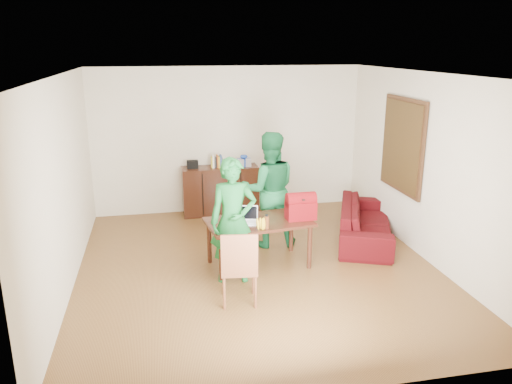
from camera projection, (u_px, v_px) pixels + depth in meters
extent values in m
cube|color=#4C2B13|center=(258.00, 271.00, 7.14)|extent=(5.00, 5.50, 0.10)
cube|color=white|center=(258.00, 70.00, 6.34)|extent=(5.00, 5.50, 0.10)
cube|color=beige|center=(228.00, 140.00, 9.37)|extent=(5.00, 0.10, 2.70)
cube|color=beige|center=(326.00, 261.00, 4.11)|extent=(5.00, 0.10, 2.70)
cube|color=beige|center=(59.00, 187.00, 6.26)|extent=(0.10, 5.50, 2.70)
cube|color=beige|center=(430.00, 168.00, 7.22)|extent=(0.10, 5.50, 2.70)
cube|color=#3F2614|center=(403.00, 145.00, 7.81)|extent=(0.04, 1.28, 1.48)
cube|color=#462815|center=(401.00, 145.00, 7.80)|extent=(0.01, 1.18, 1.36)
cube|color=black|center=(220.00, 190.00, 9.32)|extent=(1.40, 0.45, 0.90)
cube|color=black|center=(193.00, 164.00, 9.07)|extent=(0.20, 0.14, 0.14)
cube|color=#B6B4BE|center=(244.00, 162.00, 9.25)|extent=(0.24, 0.22, 0.14)
ellipsoid|color=#193FA7|center=(244.00, 157.00, 9.22)|extent=(0.14, 0.14, 0.07)
cube|color=black|center=(259.00, 222.00, 7.03)|extent=(1.55, 1.01, 0.04)
cylinder|color=black|center=(221.00, 260.00, 6.62)|extent=(0.06, 0.06, 0.64)
cylinder|color=black|center=(310.00, 247.00, 7.03)|extent=(0.06, 0.06, 0.64)
cylinder|color=black|center=(209.00, 242.00, 7.22)|extent=(0.06, 0.06, 0.64)
cylinder|color=black|center=(291.00, 231.00, 7.63)|extent=(0.06, 0.06, 0.64)
cube|color=brown|center=(239.00, 268.00, 6.07)|extent=(0.48, 0.46, 0.05)
cube|color=brown|center=(240.00, 254.00, 5.82)|extent=(0.44, 0.08, 0.49)
imported|color=#166528|center=(233.00, 221.00, 6.54)|extent=(0.65, 0.46, 1.68)
imported|color=#145D2F|center=(269.00, 190.00, 7.73)|extent=(0.93, 0.75, 1.81)
cube|color=white|center=(247.00, 223.00, 6.92)|extent=(0.35, 0.28, 0.02)
cube|color=black|center=(246.00, 215.00, 6.89)|extent=(0.32, 0.14, 0.19)
cylinder|color=#582D14|center=(267.00, 221.00, 6.71)|extent=(0.07, 0.07, 0.20)
cube|color=maroon|center=(301.00, 209.00, 7.06)|extent=(0.42, 0.25, 0.31)
imported|color=#36070B|center=(366.00, 222.00, 8.11)|extent=(1.51, 2.19, 0.60)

